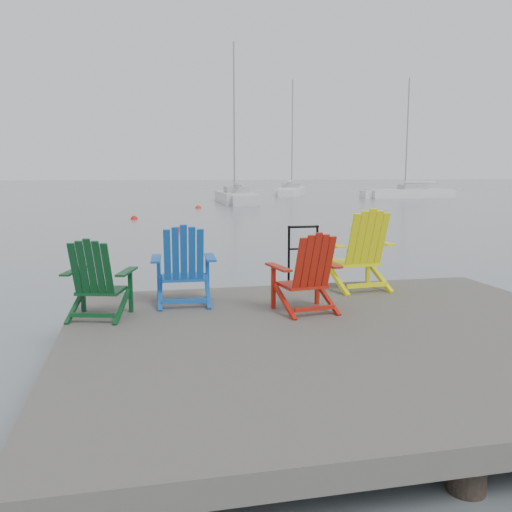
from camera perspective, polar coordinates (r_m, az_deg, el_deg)
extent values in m
plane|color=slate|center=(6.07, 9.51, -12.33)|extent=(400.00, 400.00, 0.00)
cube|color=#312F2C|center=(5.94, 9.61, -8.72)|extent=(6.00, 5.00, 0.20)
cylinder|color=black|center=(7.87, -15.91, -9.92)|extent=(0.26, 0.26, 1.20)
cylinder|color=black|center=(8.13, 3.67, -8.99)|extent=(0.26, 0.26, 1.20)
cylinder|color=black|center=(9.22, 20.17, -7.38)|extent=(0.26, 0.26, 1.20)
cylinder|color=black|center=(8.09, 3.47, 0.02)|extent=(0.04, 0.04, 0.90)
cylinder|color=black|center=(8.22, 6.43, 0.12)|extent=(0.04, 0.04, 0.90)
cylinder|color=black|center=(8.10, 5.00, 3.08)|extent=(0.48, 0.04, 0.04)
cylinder|color=black|center=(8.14, 4.97, 0.77)|extent=(0.44, 0.03, 0.03)
cube|color=#0B3E1B|center=(6.62, -15.96, -3.52)|extent=(0.59, 0.55, 0.04)
cube|color=#0B3E1B|center=(6.90, -17.76, -3.47)|extent=(0.06, 0.06, 0.52)
cube|color=#0B3E1B|center=(6.72, -13.07, -3.61)|extent=(0.06, 0.06, 0.52)
cube|color=#0B3E1B|center=(6.67, -18.66, -1.51)|extent=(0.26, 0.58, 0.03)
cube|color=#0B3E1B|center=(6.47, -13.45, -1.61)|extent=(0.26, 0.58, 0.03)
cube|color=#0B3E1B|center=(6.29, -16.97, -1.32)|extent=(0.50, 0.35, 0.64)
cube|color=#114FB1|center=(7.10, -7.62, -2.23)|extent=(0.57, 0.51, 0.04)
cube|color=#114FB1|center=(7.30, -10.18, -2.35)|extent=(0.05, 0.05, 0.57)
cube|color=#114FB1|center=(7.31, -5.14, -2.23)|extent=(0.05, 0.05, 0.57)
cube|color=#114FB1|center=(7.03, -10.48, -0.28)|extent=(0.16, 0.63, 0.03)
cube|color=#114FB1|center=(7.05, -4.85, -0.15)|extent=(0.16, 0.63, 0.03)
cube|color=#114FB1|center=(6.71, -7.61, 0.10)|extent=(0.52, 0.29, 0.70)
cube|color=#A6190C|center=(6.67, 4.89, -3.04)|extent=(0.57, 0.53, 0.04)
cube|color=#A6190C|center=(6.73, 1.84, -3.28)|extent=(0.05, 0.05, 0.54)
cube|color=#A6190C|center=(6.98, 6.47, -2.90)|extent=(0.05, 0.05, 0.54)
cube|color=#A6190C|center=(6.47, 2.37, -1.19)|extent=(0.20, 0.60, 0.03)
cube|color=#A6190C|center=(6.75, 7.49, -0.84)|extent=(0.20, 0.60, 0.03)
cube|color=#A6190C|center=(6.33, 6.14, -0.71)|extent=(0.51, 0.31, 0.66)
cube|color=#E7EB0D|center=(8.07, 10.26, -0.67)|extent=(0.66, 0.60, 0.05)
cube|color=#E7EB0D|center=(8.12, 7.24, -0.91)|extent=(0.06, 0.06, 0.65)
cube|color=#E7EB0D|center=(8.44, 11.72, -0.66)|extent=(0.06, 0.06, 0.65)
cube|color=#E7EB0D|center=(7.83, 7.86, 1.24)|extent=(0.20, 0.71, 0.03)
cube|color=#E7EB0D|center=(8.20, 12.81, 1.44)|extent=(0.20, 0.71, 0.03)
cube|color=#E7EB0D|center=(7.69, 11.64, 1.73)|extent=(0.59, 0.35, 0.79)
cube|color=silver|center=(41.60, -2.20, 5.98)|extent=(2.69, 8.95, 1.10)
cube|color=#9E9EA3|center=(41.13, -2.12, 6.93)|extent=(1.73, 2.73, 0.55)
cylinder|color=gray|center=(42.20, -2.33, 14.29)|extent=(0.12, 0.12, 11.07)
cube|color=white|center=(56.97, 3.73, 6.68)|extent=(5.32, 8.95, 1.10)
cube|color=#9E9EA3|center=(56.52, 3.69, 7.37)|extent=(2.44, 3.02, 0.55)
cylinder|color=gray|center=(57.52, 3.83, 12.68)|extent=(0.12, 0.12, 10.91)
cube|color=silver|center=(51.89, 15.76, 6.19)|extent=(7.96, 2.46, 1.10)
cube|color=#9E9EA3|center=(52.07, 16.16, 6.95)|extent=(2.43, 1.55, 0.55)
cylinder|color=gray|center=(51.77, 15.63, 12.24)|extent=(0.12, 0.12, 9.82)
sphere|color=red|center=(20.74, -8.17, 2.56)|extent=(0.39, 0.39, 0.39)
sphere|color=red|center=(26.85, -12.70, 3.80)|extent=(0.34, 0.34, 0.34)
sphere|color=#D83F0C|center=(42.87, -0.58, 5.73)|extent=(0.32, 0.32, 0.32)
sphere|color=red|center=(34.91, -6.09, 5.02)|extent=(0.38, 0.38, 0.38)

